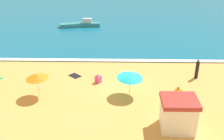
{
  "coord_description": "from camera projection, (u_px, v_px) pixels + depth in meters",
  "views": [
    {
      "loc": [
        -0.72,
        -19.88,
        11.27
      ],
      "look_at": [
        -1.22,
        2.33,
        0.8
      ],
      "focal_mm": 42.38,
      "sensor_mm": 36.0,
      "label": 1
    }
  ],
  "objects": [
    {
      "name": "ground_plane",
      "position": [
        126.0,
        90.0,
        22.77
      ],
      "size": [
        60.0,
        60.0,
        0.0
      ],
      "primitive_type": "plane",
      "color": "#E0A856"
    },
    {
      "name": "ocean_water",
      "position": [
        122.0,
        14.0,
        48.07
      ],
      "size": [
        60.0,
        44.0,
        0.1
      ],
      "primitive_type": "cube",
      "color": "#146B93",
      "rests_on": "ground_plane"
    },
    {
      "name": "wave_breaker_foam",
      "position": [
        124.0,
        60.0,
        28.42
      ],
      "size": [
        57.0,
        0.7,
        0.01
      ],
      "primitive_type": "cube",
      "color": "white",
      "rests_on": "ocean_water"
    },
    {
      "name": "lifeguard_cabana",
      "position": [
        178.0,
        114.0,
        17.49
      ],
      "size": [
        2.37,
        2.05,
        2.32
      ],
      "color": "white",
      "rests_on": "ground_plane"
    },
    {
      "name": "beach_umbrella_2",
      "position": [
        130.0,
        75.0,
        21.25
      ],
      "size": [
        3.01,
        3.02,
        2.15
      ],
      "color": "silver",
      "rests_on": "ground_plane"
    },
    {
      "name": "beach_umbrella_3",
      "position": [
        37.0,
        76.0,
        21.1
      ],
      "size": [
        2.56,
        2.55,
        2.05
      ],
      "color": "silver",
      "rests_on": "ground_plane"
    },
    {
      "name": "beachgoer_0",
      "position": [
        197.0,
        69.0,
        24.48
      ],
      "size": [
        0.41,
        0.41,
        1.87
      ],
      "color": "black",
      "rests_on": "ground_plane"
    },
    {
      "name": "beachgoer_2",
      "position": [
        98.0,
        79.0,
        23.87
      ],
      "size": [
        0.64,
        0.64,
        0.88
      ],
      "color": "#D84CA5",
      "rests_on": "ground_plane"
    },
    {
      "name": "beachgoer_6",
      "position": [
        178.0,
        92.0,
        21.74
      ],
      "size": [
        0.56,
        0.56,
        0.85
      ],
      "color": "orange",
      "rests_on": "ground_plane"
    },
    {
      "name": "beach_towel_1",
      "position": [
        75.0,
        76.0,
        25.24
      ],
      "size": [
        1.41,
        1.38,
        0.01
      ],
      "color": "black",
      "rests_on": "ground_plane"
    },
    {
      "name": "small_boat_0",
      "position": [
        87.0,
        24.0,
        40.21
      ],
      "size": [
        3.89,
        0.96,
        1.24
      ],
      "color": "teal",
      "rests_on": "ocean_water"
    },
    {
      "name": "small_boat_1",
      "position": [
        71.0,
        25.0,
        39.99
      ],
      "size": [
        3.66,
        1.93,
        0.55
      ],
      "color": "teal",
      "rests_on": "ocean_water"
    }
  ]
}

